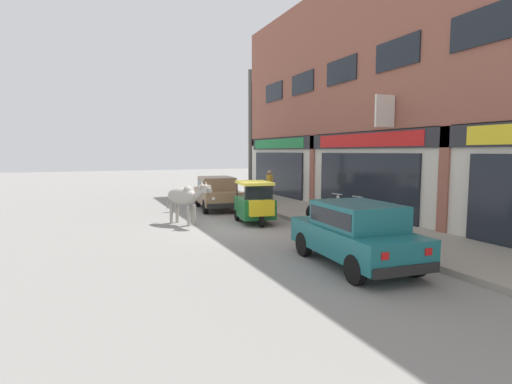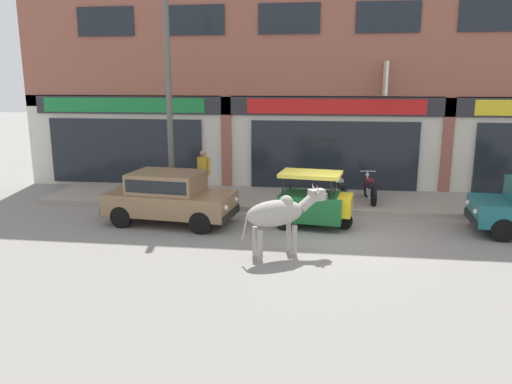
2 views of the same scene
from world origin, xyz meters
TOP-DOWN VIEW (x-y plane):
  - ground_plane at (0.00, 0.00)m, footprint 90.00×90.00m
  - sidewalk at (0.00, 3.72)m, footprint 19.00×3.04m
  - shop_building at (0.00, 5.50)m, footprint 23.00×1.40m
  - cow at (-1.30, -1.58)m, footprint 1.90×1.38m
  - car_0 at (5.38, 0.83)m, footprint 3.69×1.83m
  - car_1 at (-4.58, 0.66)m, footprint 3.74×1.98m
  - auto_rickshaw at (-0.54, 0.84)m, footprint 2.07×1.39m
  - motorcycle_0 at (0.19, 3.37)m, footprint 0.60×1.80m
  - motorcycle_1 at (1.17, 3.51)m, footprint 0.52×1.81m
  - pedestrian at (-4.18, 3.11)m, footprint 0.46×0.32m
  - utility_pole at (-5.06, 2.50)m, footprint 0.18×0.18m

SIDE VIEW (x-z plane):
  - ground_plane at x=0.00m, z-range 0.00..0.00m
  - sidewalk at x=0.00m, z-range 0.00..0.15m
  - motorcycle_0 at x=0.19m, z-range 0.09..0.97m
  - motorcycle_1 at x=1.17m, z-range 0.09..0.97m
  - auto_rickshaw at x=-0.54m, z-range -0.10..1.42m
  - car_0 at x=5.38m, z-range 0.08..1.54m
  - car_1 at x=-4.58m, z-range 0.08..1.54m
  - cow at x=-1.30m, z-range 0.20..1.81m
  - pedestrian at x=-4.18m, z-range 0.33..1.93m
  - utility_pole at x=-5.06m, z-range 0.15..6.44m
  - shop_building at x=0.00m, z-range -0.20..9.74m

